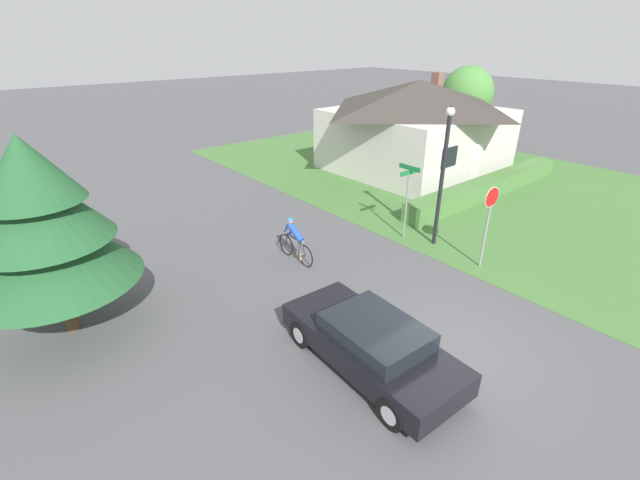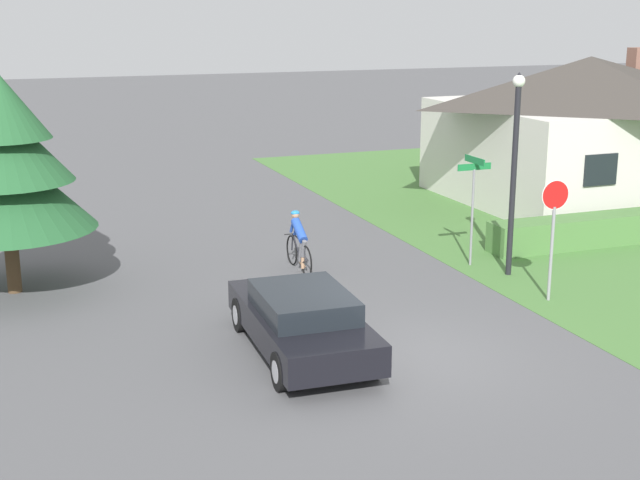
{
  "view_description": "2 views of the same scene",
  "coord_description": "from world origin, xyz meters",
  "px_view_note": "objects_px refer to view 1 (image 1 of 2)",
  "views": [
    {
      "loc": [
        -7.19,
        -4.21,
        6.71
      ],
      "look_at": [
        0.24,
        4.74,
        1.13
      ],
      "focal_mm": 24.0,
      "sensor_mm": 36.0,
      "label": 1
    },
    {
      "loc": [
        -6.69,
        -13.68,
        6.19
      ],
      "look_at": [
        0.13,
        4.4,
        1.11
      ],
      "focal_mm": 50.0,
      "sensor_mm": 36.0,
      "label": 2
    }
  ],
  "objects_px": {
    "cottage_house": "(417,124)",
    "street_lamp": "(443,167)",
    "cyclist": "(295,241)",
    "street_name_sign": "(408,189)",
    "conifer_tall_near": "(41,223)",
    "sedan_left_lane": "(371,343)",
    "deciduous_tree_right": "(467,94)",
    "stop_sign": "(489,213)"
  },
  "relations": [
    {
      "from": "stop_sign",
      "to": "street_name_sign",
      "type": "distance_m",
      "value": 3.0
    },
    {
      "from": "conifer_tall_near",
      "to": "street_lamp",
      "type": "bearing_deg",
      "value": -14.06
    },
    {
      "from": "cyclist",
      "to": "street_lamp",
      "type": "xyz_separation_m",
      "value": [
        4.53,
        -2.14,
        2.11
      ]
    },
    {
      "from": "cyclist",
      "to": "stop_sign",
      "type": "relative_size",
      "value": 0.68
    },
    {
      "from": "stop_sign",
      "to": "conifer_tall_near",
      "type": "bearing_deg",
      "value": -19.21
    },
    {
      "from": "cottage_house",
      "to": "sedan_left_lane",
      "type": "bearing_deg",
      "value": -144.71
    },
    {
      "from": "cyclist",
      "to": "deciduous_tree_right",
      "type": "height_order",
      "value": "deciduous_tree_right"
    },
    {
      "from": "cyclist",
      "to": "street_name_sign",
      "type": "distance_m",
      "value": 4.4
    },
    {
      "from": "street_name_sign",
      "to": "conifer_tall_near",
      "type": "bearing_deg",
      "value": 170.68
    },
    {
      "from": "sedan_left_lane",
      "to": "conifer_tall_near",
      "type": "xyz_separation_m",
      "value": [
        -4.8,
        5.72,
        2.29
      ]
    },
    {
      "from": "stop_sign",
      "to": "conifer_tall_near",
      "type": "distance_m",
      "value": 11.87
    },
    {
      "from": "cottage_house",
      "to": "deciduous_tree_right",
      "type": "relative_size",
      "value": 1.79
    },
    {
      "from": "cottage_house",
      "to": "stop_sign",
      "type": "relative_size",
      "value": 3.38
    },
    {
      "from": "cottage_house",
      "to": "cyclist",
      "type": "relative_size",
      "value": 4.96
    },
    {
      "from": "stop_sign",
      "to": "street_name_sign",
      "type": "relative_size",
      "value": 0.99
    },
    {
      "from": "cottage_house",
      "to": "street_lamp",
      "type": "xyz_separation_m",
      "value": [
        -7.05,
        -6.72,
        0.4
      ]
    },
    {
      "from": "sedan_left_lane",
      "to": "deciduous_tree_right",
      "type": "height_order",
      "value": "deciduous_tree_right"
    },
    {
      "from": "street_lamp",
      "to": "street_name_sign",
      "type": "relative_size",
      "value": 1.76
    },
    {
      "from": "street_name_sign",
      "to": "conifer_tall_near",
      "type": "height_order",
      "value": "conifer_tall_near"
    },
    {
      "from": "street_name_sign",
      "to": "conifer_tall_near",
      "type": "xyz_separation_m",
      "value": [
        -10.62,
        1.74,
        1.06
      ]
    },
    {
      "from": "street_name_sign",
      "to": "sedan_left_lane",
      "type": "bearing_deg",
      "value": -145.68
    },
    {
      "from": "conifer_tall_near",
      "to": "deciduous_tree_right",
      "type": "distance_m",
      "value": 25.12
    },
    {
      "from": "cottage_house",
      "to": "sedan_left_lane",
      "type": "xyz_separation_m",
      "value": [
        -13.31,
        -9.67,
        -1.76
      ]
    },
    {
      "from": "conifer_tall_near",
      "to": "sedan_left_lane",
      "type": "bearing_deg",
      "value": -49.99
    },
    {
      "from": "stop_sign",
      "to": "deciduous_tree_right",
      "type": "height_order",
      "value": "deciduous_tree_right"
    },
    {
      "from": "sedan_left_lane",
      "to": "stop_sign",
      "type": "distance_m",
      "value": 6.23
    },
    {
      "from": "conifer_tall_near",
      "to": "street_name_sign",
      "type": "bearing_deg",
      "value": -9.32
    },
    {
      "from": "cyclist",
      "to": "conifer_tall_near",
      "type": "xyz_separation_m",
      "value": [
        -6.53,
        0.63,
        2.24
      ]
    },
    {
      "from": "cottage_house",
      "to": "cyclist",
      "type": "height_order",
      "value": "cottage_house"
    },
    {
      "from": "sedan_left_lane",
      "to": "cyclist",
      "type": "xyz_separation_m",
      "value": [
        1.73,
        5.08,
        0.05
      ]
    },
    {
      "from": "stop_sign",
      "to": "cyclist",
      "type": "bearing_deg",
      "value": -39.2
    },
    {
      "from": "cyclist",
      "to": "conifer_tall_near",
      "type": "bearing_deg",
      "value": 84.59
    },
    {
      "from": "cottage_house",
      "to": "sedan_left_lane",
      "type": "relative_size",
      "value": 2.04
    },
    {
      "from": "cottage_house",
      "to": "cyclist",
      "type": "xyz_separation_m",
      "value": [
        -11.58,
        -4.59,
        -1.71
      ]
    },
    {
      "from": "street_name_sign",
      "to": "deciduous_tree_right",
      "type": "bearing_deg",
      "value": 26.54
    },
    {
      "from": "stop_sign",
      "to": "street_name_sign",
      "type": "height_order",
      "value": "street_name_sign"
    },
    {
      "from": "cyclist",
      "to": "stop_sign",
      "type": "height_order",
      "value": "stop_sign"
    },
    {
      "from": "street_name_sign",
      "to": "stop_sign",
      "type": "bearing_deg",
      "value": -85.93
    },
    {
      "from": "stop_sign",
      "to": "street_name_sign",
      "type": "xyz_separation_m",
      "value": [
        -0.21,
        2.99,
        0.02
      ]
    },
    {
      "from": "stop_sign",
      "to": "conifer_tall_near",
      "type": "relative_size",
      "value": 0.54
    },
    {
      "from": "cottage_house",
      "to": "stop_sign",
      "type": "distance_m",
      "value": 11.35
    },
    {
      "from": "sedan_left_lane",
      "to": "conifer_tall_near",
      "type": "relative_size",
      "value": 0.9
    }
  ]
}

